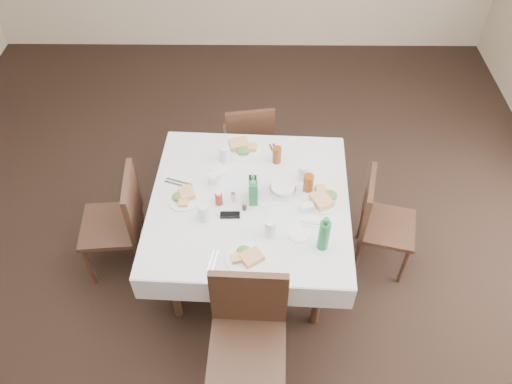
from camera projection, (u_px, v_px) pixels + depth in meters
ground_plane at (229, 279)px, 4.01m from camera, size 7.00×7.00×0.00m
room_shell at (217, 109)px, 2.75m from camera, size 6.04×7.04×2.80m
dining_table at (250, 206)px, 3.62m from camera, size 1.49×1.49×0.76m
chair_north at (249, 138)px, 4.42m from camera, size 0.47×0.47×0.87m
chair_south at (248, 329)px, 3.09m from camera, size 0.49×0.49×1.00m
chair_east at (378, 218)px, 3.79m from camera, size 0.50×0.50×0.88m
chair_west at (121, 218)px, 3.74m from camera, size 0.48×0.48×0.94m
meal_north at (243, 148)px, 3.90m from camera, size 0.28×0.28×0.06m
meal_south at (246, 257)px, 3.20m from camera, size 0.26×0.26×0.06m
meal_east at (323, 198)px, 3.54m from camera, size 0.29×0.29×0.06m
meal_west at (184, 197)px, 3.55m from camera, size 0.24×0.24×0.05m
side_plate_a at (221, 167)px, 3.78m from camera, size 0.18×0.18×0.01m
side_plate_b at (299, 235)px, 3.35m from camera, size 0.14×0.14×0.01m
water_n at (225, 155)px, 3.77m from camera, size 0.08×0.08×0.15m
water_s at (270, 228)px, 3.30m from camera, size 0.08×0.08×0.14m
water_e at (303, 173)px, 3.66m from camera, size 0.07×0.07×0.13m
water_w at (204, 212)px, 3.39m from camera, size 0.07×0.07×0.14m
iced_tea_a at (277, 155)px, 3.78m from camera, size 0.07×0.07×0.14m
iced_tea_b at (308, 183)px, 3.57m from camera, size 0.07×0.07×0.15m
bread_basket at (283, 189)px, 3.59m from camera, size 0.19×0.19×0.06m
oil_cruet_dark at (253, 186)px, 3.52m from camera, size 0.06×0.06×0.23m
oil_cruet_green at (253, 192)px, 3.46m from camera, size 0.06×0.06×0.25m
ketchup_bottle at (219, 198)px, 3.50m from camera, size 0.05×0.05×0.12m
salt_shaker at (233, 197)px, 3.53m from camera, size 0.03×0.03×0.08m
pepper_shaker at (244, 206)px, 3.48m from camera, size 0.03×0.03×0.07m
coffee_mug at (213, 180)px, 3.65m from camera, size 0.13×0.12×0.09m
sunglasses at (230, 215)px, 3.45m from camera, size 0.14×0.05×0.03m
green_bottle at (324, 235)px, 3.19m from camera, size 0.07×0.07×0.28m
sugar_caddy at (307, 207)px, 3.48m from camera, size 0.10×0.07×0.05m
cutlery_n at (275, 152)px, 3.90m from camera, size 0.09×0.19×0.01m
cutlery_s at (213, 260)px, 3.21m from camera, size 0.07×0.17×0.01m
cutlery_e at (315, 225)px, 3.40m from camera, size 0.19×0.07×0.01m
cutlery_w at (178, 183)px, 3.67m from camera, size 0.21×0.11×0.01m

